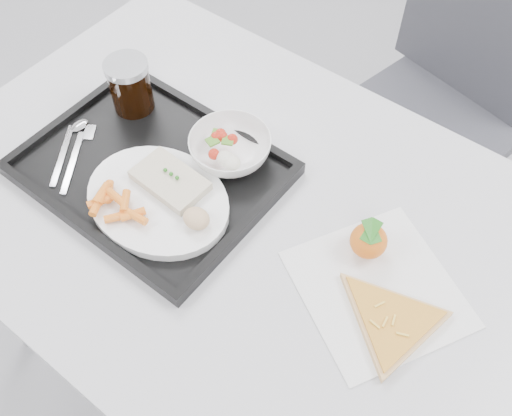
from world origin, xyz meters
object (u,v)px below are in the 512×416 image
object	(u,v)px
tray	(151,170)
salad_bowl	(230,148)
chair	(442,87)
tangerine	(369,241)
dinner_plate	(158,200)
cola_glass	(130,85)
table	(245,230)
pizza_slice	(391,321)

from	to	relation	value
tray	salad_bowl	xyz separation A→B (m)	(0.10, 0.11, 0.03)
chair	tangerine	bearing A→B (deg)	-78.17
dinner_plate	cola_glass	world-z (taller)	cola_glass
dinner_plate	tangerine	world-z (taller)	tangerine
salad_bowl	cola_glass	size ratio (longest dim) A/B	1.41
chair	salad_bowl	size ratio (longest dim) A/B	6.11
tangerine	table	bearing A→B (deg)	-165.34
cola_glass	pizza_slice	bearing A→B (deg)	-7.97
tangerine	pizza_slice	xyz separation A→B (m)	(0.10, -0.09, -0.02)
salad_bowl	pizza_slice	world-z (taller)	salad_bowl
chair	pizza_slice	distance (m)	0.85
salad_bowl	tangerine	xyz separation A→B (m)	(0.31, -0.02, -0.00)
cola_glass	chair	bearing A→B (deg)	59.94
table	tangerine	bearing A→B (deg)	14.66
chair	tangerine	world-z (taller)	chair
dinner_plate	pizza_slice	distance (m)	0.44
chair	tray	bearing A→B (deg)	-108.34
dinner_plate	pizza_slice	bearing A→B (deg)	7.50
tray	salad_bowl	distance (m)	0.15
chair	tray	size ratio (longest dim) A/B	2.07
chair	cola_glass	size ratio (longest dim) A/B	8.61
chair	dinner_plate	size ratio (longest dim) A/B	3.44
tray	cola_glass	bearing A→B (deg)	144.73
cola_glass	pizza_slice	distance (m)	0.65
dinner_plate	tangerine	distance (m)	0.37
table	cola_glass	bearing A→B (deg)	169.90
chair	cola_glass	bearing A→B (deg)	-120.06
tangerine	pizza_slice	size ratio (longest dim) A/B	0.32
chair	pizza_slice	bearing A→B (deg)	-72.63
chair	cola_glass	distance (m)	0.84
cola_glass	pizza_slice	size ratio (longest dim) A/B	0.42
tray	cola_glass	world-z (taller)	cola_glass
chair	cola_glass	world-z (taller)	chair
table	chair	bearing A→B (deg)	84.45
cola_glass	tangerine	size ratio (longest dim) A/B	1.33
dinner_plate	cola_glass	xyz separation A→B (m)	(-0.21, 0.15, 0.05)
table	salad_bowl	bearing A→B (deg)	140.74
table	dinner_plate	xyz separation A→B (m)	(-0.12, -0.09, 0.09)
table	pizza_slice	world-z (taller)	pizza_slice
pizza_slice	cola_glass	bearing A→B (deg)	172.03
tray	table	bearing A→B (deg)	11.88
tray	salad_bowl	size ratio (longest dim) A/B	2.96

